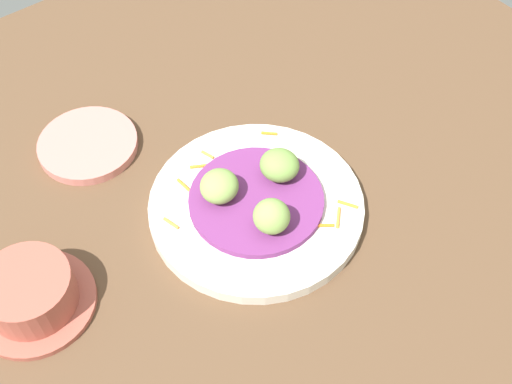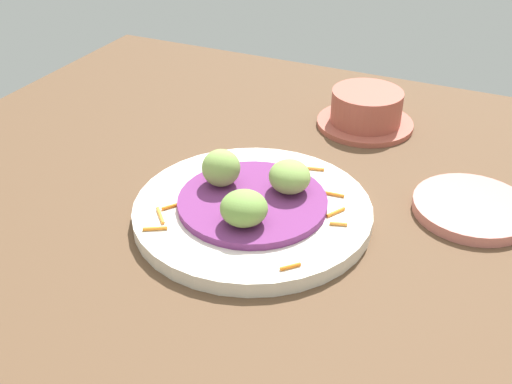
{
  "view_description": "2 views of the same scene",
  "coord_description": "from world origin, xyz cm",
  "px_view_note": "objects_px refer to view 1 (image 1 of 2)",
  "views": [
    {
      "loc": [
        37.2,
        43.36,
        70.94
      ],
      "look_at": [
        5.56,
        2.81,
        5.35
      ],
      "focal_mm": 46.23,
      "sensor_mm": 36.0,
      "label": 1
    },
    {
      "loc": [
        -47.95,
        -22.05,
        43.54
      ],
      "look_at": [
        5.67,
        2.67,
        5.77
      ],
      "focal_mm": 43.36,
      "sensor_mm": 36.0,
      "label": 2
    }
  ],
  "objects_px": {
    "guac_scoop_left": "(279,165)",
    "side_plate_small": "(88,145)",
    "guac_scoop_right": "(272,216)",
    "guac_scoop_center": "(218,185)",
    "main_plate": "(256,206)",
    "terracotta_bowl": "(30,294)"
  },
  "relations": [
    {
      "from": "guac_scoop_left",
      "to": "side_plate_small",
      "type": "distance_m",
      "value": 0.28
    },
    {
      "from": "guac_scoop_right",
      "to": "side_plate_small",
      "type": "bearing_deg",
      "value": -69.33
    },
    {
      "from": "guac_scoop_center",
      "to": "main_plate",
      "type": "bearing_deg",
      "value": 134.2
    },
    {
      "from": "main_plate",
      "to": "side_plate_small",
      "type": "height_order",
      "value": "main_plate"
    },
    {
      "from": "guac_scoop_left",
      "to": "terracotta_bowl",
      "type": "relative_size",
      "value": 0.36
    },
    {
      "from": "main_plate",
      "to": "guac_scoop_center",
      "type": "height_order",
      "value": "guac_scoop_center"
    },
    {
      "from": "main_plate",
      "to": "guac_scoop_right",
      "type": "distance_m",
      "value": 0.06
    },
    {
      "from": "side_plate_small",
      "to": "guac_scoop_center",
      "type": "bearing_deg",
      "value": 113.23
    },
    {
      "from": "guac_scoop_left",
      "to": "terracotta_bowl",
      "type": "distance_m",
      "value": 0.34
    },
    {
      "from": "main_plate",
      "to": "guac_scoop_left",
      "type": "height_order",
      "value": "guac_scoop_left"
    },
    {
      "from": "main_plate",
      "to": "guac_scoop_center",
      "type": "xyz_separation_m",
      "value": [
        0.03,
        -0.03,
        0.04
      ]
    },
    {
      "from": "guac_scoop_right",
      "to": "side_plate_small",
      "type": "relative_size",
      "value": 0.33
    },
    {
      "from": "main_plate",
      "to": "terracotta_bowl",
      "type": "distance_m",
      "value": 0.29
    },
    {
      "from": "side_plate_small",
      "to": "guac_scoop_right",
      "type": "bearing_deg",
      "value": 110.67
    },
    {
      "from": "main_plate",
      "to": "guac_scoop_right",
      "type": "relative_size",
      "value": 6.1
    },
    {
      "from": "guac_scoop_left",
      "to": "guac_scoop_center",
      "type": "height_order",
      "value": "same"
    },
    {
      "from": "guac_scoop_center",
      "to": "guac_scoop_right",
      "type": "height_order",
      "value": "guac_scoop_right"
    },
    {
      "from": "guac_scoop_left",
      "to": "side_plate_small",
      "type": "relative_size",
      "value": 0.37
    },
    {
      "from": "guac_scoop_center",
      "to": "side_plate_small",
      "type": "height_order",
      "value": "guac_scoop_center"
    },
    {
      "from": "main_plate",
      "to": "guac_scoop_center",
      "type": "distance_m",
      "value": 0.06
    },
    {
      "from": "side_plate_small",
      "to": "terracotta_bowl",
      "type": "relative_size",
      "value": 0.97
    },
    {
      "from": "guac_scoop_left",
      "to": "guac_scoop_right",
      "type": "bearing_deg",
      "value": 44.2
    }
  ]
}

